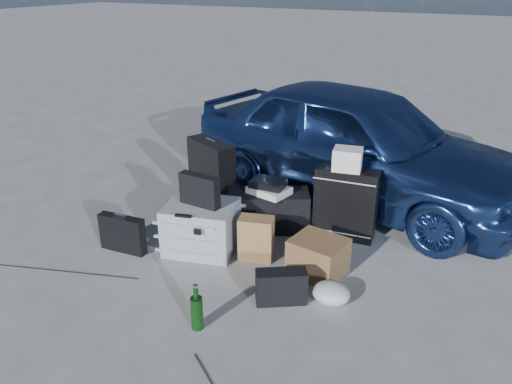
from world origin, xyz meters
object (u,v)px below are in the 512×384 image
Objects in this scene: cardboard_box at (318,257)px; pelican_case at (201,227)px; car at (356,143)px; briefcase at (122,234)px; suitcase_right at (345,204)px; green_bottle at (197,308)px; duffel_bag at (268,211)px; suitcase_left at (212,176)px.

pelican_case is at bearing -174.24° from cardboard_box.
car is 8.48× the size of briefcase.
suitcase_right is 1.82m from green_bottle.
suitcase_right is at bearing 30.53° from briefcase.
suitcase_right is 0.74m from duffel_bag.
cardboard_box is (1.06, 0.11, -0.06)m from pelican_case.
suitcase_left is 1.40m from suitcase_right.
pelican_case is 1.07m from cardboard_box.
green_bottle is (-0.26, -2.67, -0.46)m from car.
pelican_case is at bearing 166.56° from car.
pelican_case is 0.89× the size of suitcase_right.
suitcase_right is 1.63× the size of cardboard_box.
suitcase_right reaches higher than duffel_bag.
suitcase_left is 0.98× the size of duffel_bag.
car reaches higher than cardboard_box.
car is at bearing 64.37° from suitcase_left.
car is 0.99m from suitcase_right.
suitcase_left reaches higher than suitcase_right.
pelican_case reaches higher than green_bottle.
suitcase_right is 0.88× the size of duffel_bag.
suitcase_left is at bearing 177.23° from suitcase_right.
suitcase_right reaches higher than pelican_case.
green_bottle is (-0.49, -1.04, 0.02)m from cardboard_box.
green_bottle is at bearing -115.13° from cardboard_box.
briefcase is 2.03m from suitcase_right.
cardboard_box is at bearing -63.98° from duffel_bag.
duffel_bag is at bearing 46.14° from pelican_case.
pelican_case is 0.72m from duffel_bag.
car is 4.80× the size of duffel_bag.
briefcase is at bearing -150.81° from suitcase_right.
briefcase is (-1.44, -2.09, -0.46)m from car.
suitcase_right is at bearing 91.26° from cardboard_box.
car is 10.74× the size of green_bottle.
suitcase_left is 1.92m from green_bottle.
duffel_bag is 2.24× the size of green_bottle.
cardboard_box is (1.67, 0.46, -0.01)m from briefcase.
duffel_bag is at bearing -170.47° from suitcase_right.
suitcase_left is (-0.35, 0.73, 0.16)m from pelican_case.
duffel_bag is at bearing 168.84° from car.
green_bottle is (1.18, -0.58, 0.00)m from briefcase.
suitcase_left is (-1.19, -1.00, -0.25)m from car.
briefcase is 1.05× the size of cardboard_box.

